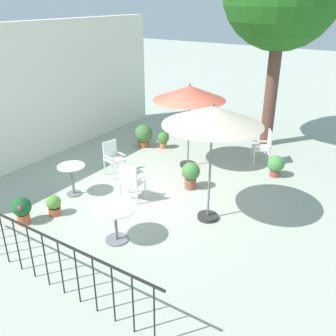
# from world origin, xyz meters

# --- Properties ---
(ground_plane) EXTENTS (60.00, 60.00, 0.00)m
(ground_plane) POSITION_xyz_m (0.00, 0.00, 0.00)
(ground_plane) COLOR #ACB4A3
(villa_facade) EXTENTS (9.92, 0.30, 3.76)m
(villa_facade) POSITION_xyz_m (0.00, 4.26, 1.88)
(villa_facade) COLOR white
(villa_facade) RESTS_ON ground
(terrace_railing) EXTENTS (0.03, 4.93, 1.01)m
(terrace_railing) POSITION_xyz_m (-3.59, 0.00, 0.68)
(terrace_railing) COLOR black
(terrace_railing) RESTS_ON ground
(patio_umbrella_0) EXTENTS (1.95, 1.95, 2.52)m
(patio_umbrella_0) POSITION_xyz_m (-0.36, -1.41, 2.25)
(patio_umbrella_0) COLOR #2D2D2D
(patio_umbrella_0) RESTS_ON ground
(patio_umbrella_1) EXTENTS (1.91, 1.91, 2.31)m
(patio_umbrella_1) POSITION_xyz_m (1.79, 0.33, 2.04)
(patio_umbrella_1) COLOR #2D2D2D
(patio_umbrella_1) RESTS_ON ground
(cafe_table_0) EXTENTS (0.64, 0.64, 0.75)m
(cafe_table_0) POSITION_xyz_m (-1.14, 1.77, 0.52)
(cafe_table_0) COLOR silver
(cafe_table_0) RESTS_ON ground
(cafe_table_1) EXTENTS (0.82, 0.82, 0.74)m
(cafe_table_1) POSITION_xyz_m (-2.02, -0.30, 0.52)
(cafe_table_1) COLOR white
(cafe_table_1) RESTS_ON ground
(patio_chair_0) EXTENTS (0.53, 0.52, 0.91)m
(patio_chair_0) POSITION_xyz_m (0.24, 1.71, 0.52)
(patio_chair_0) COLOR silver
(patio_chair_0) RESTS_ON ground
(patio_chair_1) EXTENTS (0.65, 0.64, 0.97)m
(patio_chair_1) POSITION_xyz_m (3.11, -1.37, 0.55)
(patio_chair_1) COLOR silver
(patio_chair_1) RESTS_ON ground
(patio_chair_2) EXTENTS (0.51, 0.54, 0.93)m
(patio_chair_2) POSITION_xyz_m (-0.62, 0.44, 0.53)
(patio_chair_2) COLOR silver
(patio_chair_2) RESTS_ON ground
(potted_plant_0) EXTENTS (0.44, 0.44, 0.57)m
(potted_plant_0) POSITION_xyz_m (2.47, -1.93, 0.32)
(potted_plant_0) COLOR #974738
(potted_plant_0) RESTS_ON ground
(potted_plant_1) EXTENTS (0.36, 0.36, 0.51)m
(potted_plant_1) POSITION_xyz_m (2.56, 1.67, 0.29)
(potted_plant_1) COLOR #C36644
(potted_plant_1) RESTS_ON ground
(potted_plant_2) EXTENTS (0.46, 0.45, 0.68)m
(potted_plant_2) POSITION_xyz_m (0.66, -0.41, 0.39)
(potted_plant_2) COLOR brown
(potted_plant_2) RESTS_ON ground
(potted_plant_3) EXTENTS (0.41, 0.40, 0.59)m
(potted_plant_3) POSITION_xyz_m (-2.61, 1.72, 0.34)
(potted_plant_3) COLOR #BD5833
(potted_plant_3) RESTS_ON ground
(potted_plant_4) EXTENTS (0.56, 0.56, 0.71)m
(potted_plant_4) POSITION_xyz_m (2.33, 2.25, 0.39)
(potted_plant_4) COLOR #A65831
(potted_plant_4) RESTS_ON ground
(potted_plant_5) EXTENTS (0.31, 0.31, 0.46)m
(potted_plant_5) POSITION_xyz_m (-2.02, 1.44, 0.24)
(potted_plant_5) COLOR #BD5638
(potted_plant_5) RESTS_ON ground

